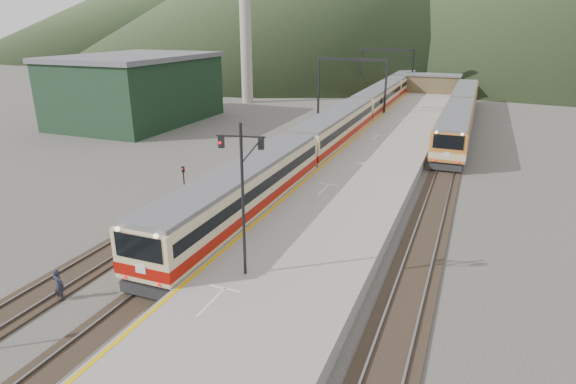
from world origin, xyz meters
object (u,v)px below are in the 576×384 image
at_px(main_train, 378,99).
at_px(worker, 59,285).
at_px(signal_mast, 242,186).
at_px(second_train, 461,111).

xyz_separation_m(main_train, worker, (-3.81, -54.50, -1.32)).
height_order(main_train, signal_mast, signal_mast).
relative_size(second_train, worker, 26.21).
bearing_deg(signal_mast, second_train, 80.57).
distance_m(signal_mast, worker, 9.93).
height_order(main_train, second_train, main_train).
relative_size(second_train, signal_mast, 5.72).
xyz_separation_m(main_train, second_train, (11.50, -5.74, -0.01)).
distance_m(second_train, signal_mast, 45.61).
relative_size(signal_mast, worker, 4.58).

